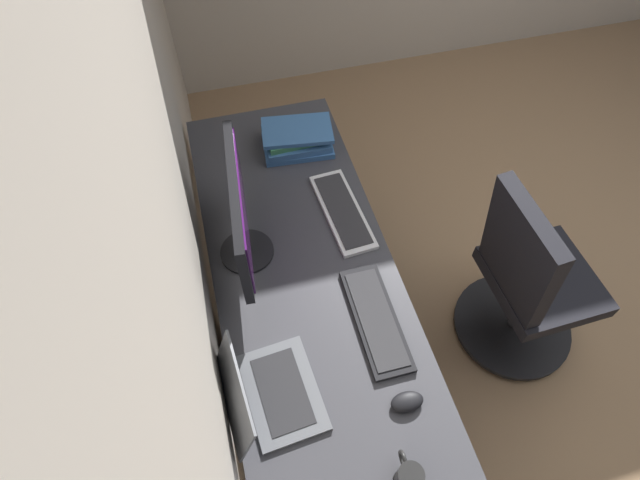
{
  "coord_description": "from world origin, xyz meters",
  "views": [
    {
      "loc": [
        -0.97,
        1.87,
        2.29
      ],
      "look_at": [
        -0.03,
        1.62,
        0.95
      ],
      "focal_mm": 28.33,
      "sensor_mm": 36.0,
      "label": 1
    }
  ],
  "objects": [
    {
      "name": "book_stack_near",
      "position": [
        0.64,
        1.54,
        0.78
      ],
      "size": [
        0.23,
        0.32,
        0.1
      ],
      "color": "#38669E",
      "rests_on": "desk"
    },
    {
      "name": "keyboard_spare",
      "position": [
        -0.26,
        1.48,
        0.74
      ],
      "size": [
        0.42,
        0.14,
        0.02
      ],
      "color": "black",
      "rests_on": "desk"
    },
    {
      "name": "wall_back",
      "position": [
        0.0,
        2.07,
        1.3
      ],
      "size": [
        4.82,
        0.1,
        2.6
      ],
      "primitive_type": "cube",
      "color": "beige",
      "rests_on": "ground"
    },
    {
      "name": "keyboard_main",
      "position": [
        0.23,
        1.46,
        0.74
      ],
      "size": [
        0.43,
        0.17,
        0.02
      ],
      "color": "silver",
      "rests_on": "desk"
    },
    {
      "name": "office_chair",
      "position": [
        -0.14,
        0.75,
        0.46
      ],
      "size": [
        0.56,
        0.56,
        0.97
      ],
      "color": "black",
      "rests_on": "ground"
    },
    {
      "name": "floor_plane",
      "position": [
        0.0,
        0.0,
        0.0
      ],
      "size": [
        5.07,
        5.07,
        0.0
      ],
      "primitive_type": "plane",
      "color": "#9E7A56"
    },
    {
      "name": "mouse_main",
      "position": [
        -0.55,
        1.48,
        0.75
      ],
      "size": [
        0.06,
        0.1,
        0.03
      ],
      "primitive_type": "ellipsoid",
      "color": "black",
      "rests_on": "desk"
    },
    {
      "name": "monitor_primary",
      "position": [
        0.14,
        1.85,
        0.96
      ],
      "size": [
        0.57,
        0.2,
        0.4
      ],
      "color": "black",
      "rests_on": "desk"
    },
    {
      "name": "laptop_leftmost",
      "position": [
        -0.43,
        1.9,
        0.78
      ],
      "size": [
        0.34,
        0.31,
        0.21
      ],
      "color": "#595B60",
      "rests_on": "desk"
    },
    {
      "name": "desk",
      "position": [
        -0.03,
        1.67,
        0.66
      ],
      "size": [
        1.92,
        0.66,
        0.73
      ],
      "color": "#38383D",
      "rests_on": "ground"
    },
    {
      "name": "coffee_mug",
      "position": [
        -0.76,
        1.56,
        0.78
      ],
      "size": [
        0.11,
        0.07,
        0.09
      ],
      "color": "black",
      "rests_on": "desk"
    },
    {
      "name": "drawer_pedestal",
      "position": [
        -0.22,
        1.7,
        0.35
      ],
      "size": [
        0.4,
        0.51,
        0.69
      ],
      "color": "#38383D",
      "rests_on": "ground"
    }
  ]
}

